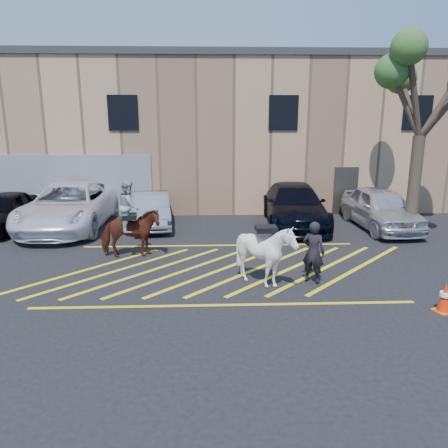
{
  "coord_description": "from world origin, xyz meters",
  "views": [
    {
      "loc": [
        -0.39,
        -12.69,
        4.58
      ],
      "look_at": [
        0.12,
        0.2,
        1.3
      ],
      "focal_mm": 35.0,
      "sensor_mm": 36.0,
      "label": 1
    }
  ],
  "objects_px": {
    "car_blue_suv": "(294,205)",
    "car_white_pickup": "(70,206)",
    "traffic_cone": "(445,297)",
    "handler": "(313,252)",
    "mounted_bay": "(130,227)",
    "car_white_suv": "(381,208)",
    "car_silver_sedan": "(152,210)",
    "tree": "(425,80)",
    "saddled_white": "(266,254)",
    "car_black_suv": "(3,211)"
  },
  "relations": [
    {
      "from": "mounted_bay",
      "to": "traffic_cone",
      "type": "height_order",
      "value": "mounted_bay"
    },
    {
      "from": "car_white_pickup",
      "to": "saddled_white",
      "type": "height_order",
      "value": "car_white_pickup"
    },
    {
      "from": "car_black_suv",
      "to": "traffic_cone",
      "type": "xyz_separation_m",
      "value": [
        13.82,
        -8.18,
        -0.39
      ]
    },
    {
      "from": "car_blue_suv",
      "to": "car_silver_sedan",
      "type": "bearing_deg",
      "value": -177.81
    },
    {
      "from": "car_white_suv",
      "to": "saddled_white",
      "type": "xyz_separation_m",
      "value": [
        -5.5,
        -5.96,
        0.07
      ]
    },
    {
      "from": "car_silver_sedan",
      "to": "tree",
      "type": "distance_m",
      "value": 11.37
    },
    {
      "from": "car_white_suv",
      "to": "handler",
      "type": "relative_size",
      "value": 2.8
    },
    {
      "from": "car_silver_sedan",
      "to": "car_white_suv",
      "type": "distance_m",
      "value": 9.41
    },
    {
      "from": "car_white_pickup",
      "to": "handler",
      "type": "relative_size",
      "value": 3.74
    },
    {
      "from": "car_black_suv",
      "to": "mounted_bay",
      "type": "bearing_deg",
      "value": -33.29
    },
    {
      "from": "handler",
      "to": "mounted_bay",
      "type": "distance_m",
      "value": 5.92
    },
    {
      "from": "saddled_white",
      "to": "traffic_cone",
      "type": "distance_m",
      "value": 4.45
    },
    {
      "from": "car_blue_suv",
      "to": "car_white_suv",
      "type": "xyz_separation_m",
      "value": [
        3.4,
        -0.71,
        -0.0
      ]
    },
    {
      "from": "car_black_suv",
      "to": "traffic_cone",
      "type": "distance_m",
      "value": 16.06
    },
    {
      "from": "handler",
      "to": "car_silver_sedan",
      "type": "bearing_deg",
      "value": -17.88
    },
    {
      "from": "car_silver_sedan",
      "to": "mounted_bay",
      "type": "relative_size",
      "value": 1.65
    },
    {
      "from": "car_black_suv",
      "to": "car_white_pickup",
      "type": "distance_m",
      "value": 2.62
    },
    {
      "from": "car_white_pickup",
      "to": "car_blue_suv",
      "type": "height_order",
      "value": "car_white_pickup"
    },
    {
      "from": "mounted_bay",
      "to": "car_black_suv",
      "type": "bearing_deg",
      "value": 146.56
    },
    {
      "from": "saddled_white",
      "to": "tree",
      "type": "xyz_separation_m",
      "value": [
        6.11,
        4.6,
        4.79
      ]
    },
    {
      "from": "car_blue_suv",
      "to": "car_white_pickup",
      "type": "bearing_deg",
      "value": -176.88
    },
    {
      "from": "car_silver_sedan",
      "to": "tree",
      "type": "xyz_separation_m",
      "value": [
        9.99,
        -2.1,
        5.0
      ]
    },
    {
      "from": "mounted_bay",
      "to": "car_white_suv",
      "type": "bearing_deg",
      "value": 19.4
    },
    {
      "from": "car_white_suv",
      "to": "saddled_white",
      "type": "height_order",
      "value": "saddled_white"
    },
    {
      "from": "car_silver_sedan",
      "to": "handler",
      "type": "height_order",
      "value": "handler"
    },
    {
      "from": "car_white_pickup",
      "to": "tree",
      "type": "height_order",
      "value": "tree"
    },
    {
      "from": "mounted_bay",
      "to": "car_blue_suv",
      "type": "bearing_deg",
      "value": 33.51
    },
    {
      "from": "saddled_white",
      "to": "car_white_pickup",
      "type": "bearing_deg",
      "value": 137.59
    },
    {
      "from": "car_black_suv",
      "to": "handler",
      "type": "bearing_deg",
      "value": -28.92
    },
    {
      "from": "car_silver_sedan",
      "to": "mounted_bay",
      "type": "xyz_separation_m",
      "value": [
        -0.18,
        -4.11,
        0.33
      ]
    },
    {
      "from": "car_white_pickup",
      "to": "car_silver_sedan",
      "type": "height_order",
      "value": "car_white_pickup"
    },
    {
      "from": "car_black_suv",
      "to": "handler",
      "type": "xyz_separation_m",
      "value": [
        11.14,
        -6.19,
        0.12
      ]
    },
    {
      "from": "car_white_suv",
      "to": "traffic_cone",
      "type": "relative_size",
      "value": 6.68
    },
    {
      "from": "car_white_suv",
      "to": "mounted_bay",
      "type": "bearing_deg",
      "value": -163.54
    },
    {
      "from": "car_white_pickup",
      "to": "handler",
      "type": "height_order",
      "value": "car_white_pickup"
    },
    {
      "from": "car_white_pickup",
      "to": "car_silver_sedan",
      "type": "distance_m",
      "value": 3.31
    },
    {
      "from": "traffic_cone",
      "to": "handler",
      "type": "bearing_deg",
      "value": 143.42
    },
    {
      "from": "car_silver_sedan",
      "to": "handler",
      "type": "xyz_separation_m",
      "value": [
        5.23,
        -6.52,
        0.19
      ]
    },
    {
      "from": "car_white_suv",
      "to": "tree",
      "type": "relative_size",
      "value": 0.67
    },
    {
      "from": "mounted_bay",
      "to": "saddled_white",
      "type": "xyz_separation_m",
      "value": [
        4.06,
        -2.59,
        -0.12
      ]
    },
    {
      "from": "car_white_pickup",
      "to": "traffic_cone",
      "type": "xyz_separation_m",
      "value": [
        11.21,
        -8.37,
        -0.54
      ]
    },
    {
      "from": "handler",
      "to": "tree",
      "type": "bearing_deg",
      "value": -103.79
    },
    {
      "from": "car_black_suv",
      "to": "saddled_white",
      "type": "bearing_deg",
      "value": -32.9
    },
    {
      "from": "car_blue_suv",
      "to": "handler",
      "type": "distance_m",
      "value": 6.53
    },
    {
      "from": "car_white_pickup",
      "to": "car_silver_sedan",
      "type": "bearing_deg",
      "value": 3.5
    },
    {
      "from": "handler",
      "to": "mounted_bay",
      "type": "xyz_separation_m",
      "value": [
        -5.41,
        2.41,
        0.15
      ]
    },
    {
      "from": "car_black_suv",
      "to": "car_white_suv",
      "type": "bearing_deg",
      "value": -1.4
    },
    {
      "from": "car_white_pickup",
      "to": "handler",
      "type": "bearing_deg",
      "value": -35.62
    },
    {
      "from": "car_black_suv",
      "to": "car_blue_suv",
      "type": "height_order",
      "value": "car_blue_suv"
    },
    {
      "from": "car_white_pickup",
      "to": "traffic_cone",
      "type": "height_order",
      "value": "car_white_pickup"
    }
  ]
}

